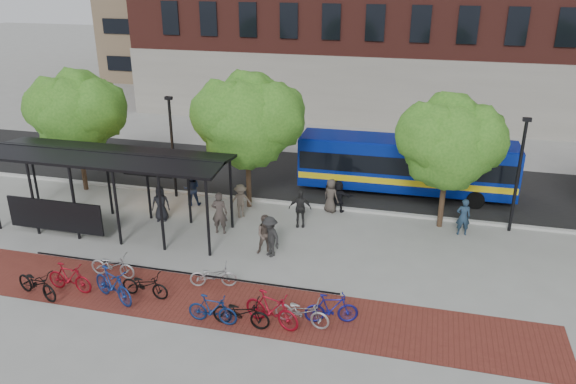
% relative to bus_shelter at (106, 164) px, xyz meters
% --- Properties ---
extents(ground, '(160.00, 160.00, 0.00)m').
position_rel_bus_shelter_xyz_m(ground, '(8.13, 0.48, -3.00)').
color(ground, '#9E9E99').
rests_on(ground, ground).
extents(asphalt_street, '(160.00, 8.00, 0.01)m').
position_rel_bus_shelter_xyz_m(asphalt_street, '(8.13, 8.48, -2.99)').
color(asphalt_street, black).
rests_on(asphalt_street, ground).
extents(curb, '(160.00, 0.25, 0.12)m').
position_rel_bus_shelter_xyz_m(curb, '(8.13, 4.48, -2.94)').
color(curb, '#B7B7B2').
rests_on(curb, ground).
extents(brick_strip, '(24.00, 3.00, 0.01)m').
position_rel_bus_shelter_xyz_m(brick_strip, '(6.13, -4.52, -3.00)').
color(brick_strip, maroon).
rests_on(brick_strip, ground).
extents(bike_rack_rail, '(12.00, 0.05, 0.95)m').
position_rel_bus_shelter_xyz_m(bike_rack_rail, '(4.83, -3.62, -3.00)').
color(bike_rack_rail, black).
rests_on(bike_rack_rail, ground).
extents(bus_shelter, '(10.60, 3.07, 3.60)m').
position_rel_bus_shelter_xyz_m(bus_shelter, '(0.00, 0.00, 0.00)').
color(bus_shelter, black).
rests_on(bus_shelter, ground).
extents(tree_a, '(4.90, 4.00, 6.18)m').
position_rel_bus_shelter_xyz_m(tree_a, '(-3.77, 3.83, 1.24)').
color(tree_a, '#382619').
rests_on(tree_a, ground).
extents(tree_b, '(5.15, 4.20, 6.47)m').
position_rel_bus_shelter_xyz_m(tree_b, '(5.23, 3.83, 1.46)').
color(tree_b, '#382619').
rests_on(tree_b, ground).
extents(tree_c, '(4.66, 3.80, 5.92)m').
position_rel_bus_shelter_xyz_m(tree_c, '(14.22, 3.83, 1.06)').
color(tree_c, '#382619').
rests_on(tree_c, ground).
extents(lamp_post_left, '(0.35, 0.20, 5.12)m').
position_rel_bus_shelter_xyz_m(lamp_post_left, '(1.13, 4.08, -0.25)').
color(lamp_post_left, black).
rests_on(lamp_post_left, ground).
extents(lamp_post_right, '(0.35, 0.20, 5.12)m').
position_rel_bus_shelter_xyz_m(lamp_post_right, '(17.13, 4.08, -0.25)').
color(lamp_post_right, black).
rests_on(lamp_post_right, ground).
extents(bus, '(10.75, 2.73, 2.89)m').
position_rel_bus_shelter_xyz_m(bus, '(12.32, 7.33, -1.34)').
color(bus, '#071F8E').
rests_on(bus, ground).
extents(bike_0, '(2.12, 1.25, 1.05)m').
position_rel_bus_shelter_xyz_m(bike_0, '(0.37, -5.72, -2.47)').
color(bike_0, black).
rests_on(bike_0, ground).
extents(bike_1, '(1.86, 0.65, 1.10)m').
position_rel_bus_shelter_xyz_m(bike_1, '(1.27, -5.11, -2.45)').
color(bike_1, maroon).
rests_on(bike_1, ground).
extents(bike_2, '(1.85, 0.69, 0.96)m').
position_rel_bus_shelter_xyz_m(bike_2, '(2.23, -3.82, -2.52)').
color(bike_2, '#A6A6A9').
rests_on(bike_2, ground).
extents(bike_3, '(2.13, 1.40, 1.25)m').
position_rel_bus_shelter_xyz_m(bike_3, '(3.12, -5.27, -2.37)').
color(bike_3, navy).
rests_on(bike_3, ground).
extents(bike_4, '(1.84, 0.73, 0.95)m').
position_rel_bus_shelter_xyz_m(bike_4, '(4.06, -4.77, -2.52)').
color(bike_4, black).
rests_on(bike_4, ground).
extents(bike_6, '(1.83, 1.02, 0.91)m').
position_rel_bus_shelter_xyz_m(bike_6, '(6.15, -3.53, -2.54)').
color(bike_6, '#A7A7A9').
rests_on(bike_6, ground).
extents(bike_7, '(1.72, 0.53, 1.03)m').
position_rel_bus_shelter_xyz_m(bike_7, '(6.96, -5.66, -2.48)').
color(bike_7, navy).
rests_on(bike_7, ground).
extents(bike_8, '(1.95, 0.70, 1.02)m').
position_rel_bus_shelter_xyz_m(bike_8, '(7.92, -5.60, -2.49)').
color(bike_8, black).
rests_on(bike_8, ground).
extents(bike_9, '(2.11, 1.15, 1.22)m').
position_rel_bus_shelter_xyz_m(bike_9, '(8.87, -5.30, -2.39)').
color(bike_9, maroon).
rests_on(bike_9, ground).
extents(bike_10, '(1.97, 0.92, 1.00)m').
position_rel_bus_shelter_xyz_m(bike_10, '(9.81, -5.03, -2.50)').
color(bike_10, '#A1A1A4').
rests_on(bike_10, ground).
extents(bike_11, '(1.84, 0.94, 1.07)m').
position_rel_bus_shelter_xyz_m(bike_11, '(10.72, -4.67, -2.47)').
color(bike_11, navy).
rests_on(bike_11, ground).
extents(pedestrian_0, '(0.93, 0.75, 1.65)m').
position_rel_bus_shelter_xyz_m(pedestrian_0, '(1.73, 1.26, -2.17)').
color(pedestrian_0, black).
rests_on(pedestrian_0, ground).
extents(pedestrian_1, '(0.73, 0.51, 1.92)m').
position_rel_bus_shelter_xyz_m(pedestrian_1, '(4.81, 0.68, -2.04)').
color(pedestrian_1, '#473D39').
rests_on(pedestrian_1, ground).
extents(pedestrian_2, '(1.00, 0.90, 1.70)m').
position_rel_bus_shelter_xyz_m(pedestrian_2, '(2.37, 3.28, -2.15)').
color(pedestrian_2, '#212E4F').
rests_on(pedestrian_2, ground).
extents(pedestrian_3, '(1.20, 1.06, 1.62)m').
position_rel_bus_shelter_xyz_m(pedestrian_3, '(5.16, 2.49, -2.19)').
color(pedestrian_3, brown).
rests_on(pedestrian_3, ground).
extents(pedestrian_4, '(1.08, 0.63, 1.73)m').
position_rel_bus_shelter_xyz_m(pedestrian_4, '(8.04, 2.22, -2.13)').
color(pedestrian_4, '#282828').
rests_on(pedestrian_4, ground).
extents(pedestrian_5, '(1.47, 0.69, 1.53)m').
position_rel_bus_shelter_xyz_m(pedestrian_5, '(9.43, 4.28, -2.23)').
color(pedestrian_5, black).
rests_on(pedestrian_5, ground).
extents(pedestrian_6, '(0.95, 0.85, 1.64)m').
position_rel_bus_shelter_xyz_m(pedestrian_6, '(9.08, 4.13, -2.18)').
color(pedestrian_6, '#453D37').
rests_on(pedestrian_6, ground).
extents(pedestrian_7, '(0.66, 0.49, 1.68)m').
position_rel_bus_shelter_xyz_m(pedestrian_7, '(15.06, 3.16, -2.16)').
color(pedestrian_7, '#20354C').
rests_on(pedestrian_7, ground).
extents(pedestrian_8, '(0.99, 0.88, 1.68)m').
position_rel_bus_shelter_xyz_m(pedestrian_8, '(7.30, -0.62, -2.16)').
color(pedestrian_8, brown).
rests_on(pedestrian_8, ground).
extents(pedestrian_9, '(1.26, 1.17, 1.71)m').
position_rel_bus_shelter_xyz_m(pedestrian_9, '(7.51, -0.78, -2.14)').
color(pedestrian_9, '#242424').
rests_on(pedestrian_9, ground).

